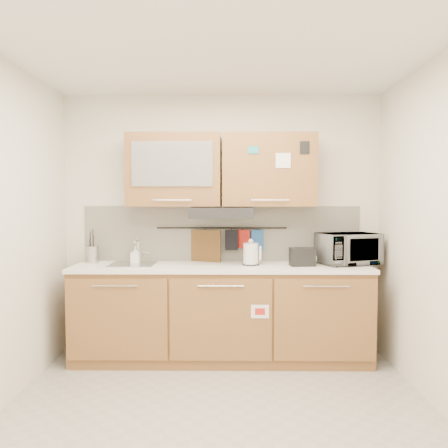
{
  "coord_description": "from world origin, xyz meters",
  "views": [
    {
      "loc": [
        0.07,
        -2.96,
        1.53
      ],
      "look_at": [
        0.03,
        1.05,
        1.32
      ],
      "focal_mm": 35.0,
      "sensor_mm": 36.0,
      "label": 1
    }
  ],
  "objects": [
    {
      "name": "soap_bottle",
      "position": [
        -0.84,
        1.26,
        1.01
      ],
      "size": [
        0.08,
        0.08,
        0.17
      ],
      "primitive_type": "imported",
      "rotation": [
        0.0,
        0.0,
        -0.04
      ],
      "color": "#999999",
      "rests_on": "countertop"
    },
    {
      "name": "utensil_rail",
      "position": [
        0.0,
        1.45,
        1.26
      ],
      "size": [
        1.3,
        0.02,
        0.02
      ],
      "primitive_type": "cylinder",
      "rotation": [
        0.0,
        1.57,
        0.0
      ],
      "color": "black",
      "rests_on": "backsplash"
    },
    {
      "name": "ceiling",
      "position": [
        0.0,
        0.0,
        2.6
      ],
      "size": [
        3.2,
        3.2,
        0.0
      ],
      "primitive_type": "plane",
      "rotation": [
        3.14,
        0.0,
        0.0
      ],
      "color": "white",
      "rests_on": "wall_back"
    },
    {
      "name": "microwave",
      "position": [
        1.23,
        1.26,
        1.07
      ],
      "size": [
        0.63,
        0.52,
        0.3
      ],
      "primitive_type": "imported",
      "rotation": [
        0.0,
        0.0,
        0.32
      ],
      "color": "#999999",
      "rests_on": "countertop"
    },
    {
      "name": "wall_back",
      "position": [
        0.0,
        1.5,
        1.3
      ],
      "size": [
        3.2,
        0.0,
        3.2
      ],
      "primitive_type": "plane",
      "rotation": [
        1.57,
        0.0,
        0.0
      ],
      "color": "silver",
      "rests_on": "ground"
    },
    {
      "name": "oven_mitt",
      "position": [
        0.36,
        1.44,
        1.14
      ],
      "size": [
        0.13,
        0.05,
        0.21
      ],
      "primitive_type": "cube",
      "rotation": [
        0.0,
        0.0,
        0.19
      ],
      "color": "#205095",
      "rests_on": "utensil_rail"
    },
    {
      "name": "dark_pouch",
      "position": [
        0.1,
        1.44,
        1.14
      ],
      "size": [
        0.13,
        0.04,
        0.21
      ],
      "primitive_type": "cube",
      "rotation": [
        0.0,
        0.0,
        -0.03
      ],
      "color": "black",
      "rests_on": "utensil_rail"
    },
    {
      "name": "sink",
      "position": [
        -0.85,
        1.21,
        0.92
      ],
      "size": [
        0.42,
        0.4,
        0.26
      ],
      "color": "silver",
      "rests_on": "countertop"
    },
    {
      "name": "floor",
      "position": [
        0.0,
        0.0,
        0.0
      ],
      "size": [
        3.2,
        3.2,
        0.0
      ],
      "primitive_type": "plane",
      "color": "#9E9993",
      "rests_on": "ground"
    },
    {
      "name": "backsplash",
      "position": [
        0.0,
        1.49,
        1.2
      ],
      "size": [
        2.8,
        0.02,
        0.56
      ],
      "primitive_type": "cube",
      "color": "silver",
      "rests_on": "countertop"
    },
    {
      "name": "base_cabinet",
      "position": [
        0.0,
        1.19,
        0.41
      ],
      "size": [
        2.8,
        0.64,
        0.88
      ],
      "color": "brown",
      "rests_on": "floor"
    },
    {
      "name": "pot_holder",
      "position": [
        0.21,
        1.44,
        1.15
      ],
      "size": [
        0.15,
        0.08,
        0.18
      ],
      "primitive_type": "cube",
      "rotation": [
        0.0,
        0.0,
        -0.41
      ],
      "color": "red",
      "rests_on": "utensil_rail"
    },
    {
      "name": "toaster",
      "position": [
        0.76,
        1.14,
        1.01
      ],
      "size": [
        0.24,
        0.15,
        0.17
      ],
      "rotation": [
        0.0,
        0.0,
        0.07
      ],
      "color": "black",
      "rests_on": "countertop"
    },
    {
      "name": "range_hood",
      "position": [
        0.0,
        1.25,
        1.42
      ],
      "size": [
        0.6,
        0.46,
        0.1
      ],
      "primitive_type": "cube",
      "color": "black",
      "rests_on": "upper_cabinets"
    },
    {
      "name": "kettle",
      "position": [
        0.28,
        1.19,
        1.02
      ],
      "size": [
        0.18,
        0.16,
        0.25
      ],
      "rotation": [
        0.0,
        0.0,
        0.05
      ],
      "color": "silver",
      "rests_on": "countertop"
    },
    {
      "name": "upper_cabinets",
      "position": [
        -0.0,
        1.32,
        1.83
      ],
      "size": [
        1.82,
        0.37,
        0.7
      ],
      "color": "brown",
      "rests_on": "wall_back"
    },
    {
      "name": "countertop",
      "position": [
        0.0,
        1.19,
        0.9
      ],
      "size": [
        2.82,
        0.62,
        0.04
      ],
      "primitive_type": "cube",
      "color": "white",
      "rests_on": "base_cabinet"
    },
    {
      "name": "utensil_crock",
      "position": [
        -1.28,
        1.33,
        1.01
      ],
      "size": [
        0.17,
        0.17,
        0.33
      ],
      "rotation": [
        0.0,
        0.0,
        0.38
      ],
      "color": "#AAAAAE",
      "rests_on": "countertop"
    },
    {
      "name": "cutting_board",
      "position": [
        -0.17,
        1.44,
        1.04
      ],
      "size": [
        0.32,
        0.14,
        0.41
      ],
      "primitive_type": "cube",
      "rotation": [
        0.0,
        0.0,
        -0.36
      ],
      "color": "brown",
      "rests_on": "utensil_rail"
    }
  ]
}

